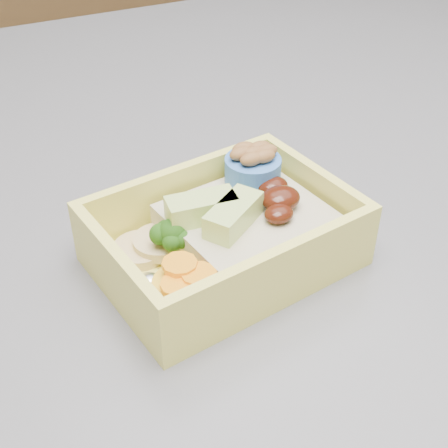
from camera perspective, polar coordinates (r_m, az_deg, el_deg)
name	(u,v)px	position (r m, az deg, el deg)	size (l,w,h in m)	color
island	(259,427)	(0.91, 3.26, -18.07)	(1.24, 0.84, 0.92)	brown
bento_box	(229,233)	(0.44, 0.44, -0.81)	(0.19, 0.15, 0.06)	#EEE762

